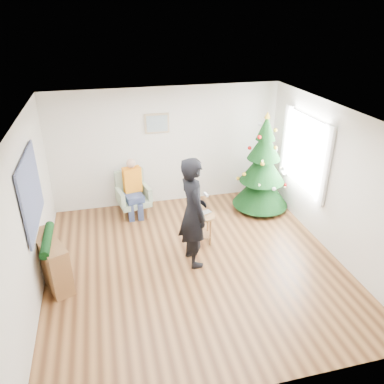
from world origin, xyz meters
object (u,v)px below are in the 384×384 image
object	(u,v)px
christmas_tree	(263,168)
stool	(204,229)
console	(52,262)
armchair	(133,199)
standing_man	(193,213)

from	to	relation	value
christmas_tree	stool	size ratio (longest dim) A/B	3.59
christmas_tree	console	distance (m)	4.54
stool	armchair	bearing A→B (deg)	128.45
christmas_tree	stool	world-z (taller)	christmas_tree
standing_man	armchair	bearing A→B (deg)	15.55
standing_man	console	size ratio (longest dim) A/B	1.95
armchair	console	bearing A→B (deg)	-138.68
stool	console	size ratio (longest dim) A/B	0.61
christmas_tree	armchair	bearing A→B (deg)	170.97
console	stool	bearing A→B (deg)	-12.79
christmas_tree	console	xyz separation A→B (m)	(-4.23, -1.55, -0.58)
stool	standing_man	distance (m)	0.90
christmas_tree	standing_man	size ratio (longest dim) A/B	1.12
stool	armchair	size ratio (longest dim) A/B	0.64
christmas_tree	standing_man	world-z (taller)	christmas_tree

